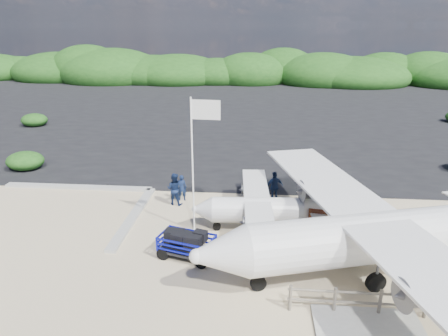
% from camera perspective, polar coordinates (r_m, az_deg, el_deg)
% --- Properties ---
extents(ground, '(160.00, 160.00, 0.00)m').
position_cam_1_polar(ground, '(19.03, -0.90, -9.56)').
color(ground, beige).
extents(asphalt_apron, '(90.00, 50.00, 0.04)m').
position_cam_1_polar(asphalt_apron, '(47.47, 2.73, 8.38)').
color(asphalt_apron, '#B2B2B2').
rests_on(asphalt_apron, ground).
extents(lagoon, '(9.00, 7.00, 0.40)m').
position_cam_1_polar(lagoon, '(22.93, -23.63, -6.01)').
color(lagoon, '#B2B2B2').
rests_on(lagoon, ground).
extents(walkway_pad, '(3.50, 2.50, 0.10)m').
position_cam_1_polar(walkway_pad, '(14.55, 20.22, -21.51)').
color(walkway_pad, '#B2B2B2').
rests_on(walkway_pad, ground).
extents(vegetation_band, '(124.00, 8.00, 4.40)m').
position_cam_1_polar(vegetation_band, '(72.14, 3.54, 12.25)').
color(vegetation_band, '#B2B2B2').
rests_on(vegetation_band, ground).
extents(fence, '(6.40, 2.00, 1.10)m').
position_cam_1_polar(fence, '(15.42, 21.15, -18.97)').
color(fence, '#B2B2B2').
rests_on(fence, ground).
extents(baggage_cart, '(2.77, 2.05, 1.24)m').
position_cam_1_polar(baggage_cart, '(17.45, -5.26, -12.61)').
color(baggage_cart, '#0B11A9').
rests_on(baggage_cart, ground).
extents(flagpole, '(1.33, 0.65, 6.44)m').
position_cam_1_polar(flagpole, '(19.40, -4.25, -9.01)').
color(flagpole, white).
rests_on(flagpole, ground).
extents(signboard, '(1.85, 0.46, 1.52)m').
position_cam_1_polar(signboard, '(19.24, 14.33, -9.90)').
color(signboard, '#582A19').
rests_on(signboard, ground).
extents(crew_a, '(0.60, 0.44, 1.52)m').
position_cam_1_polar(crew_a, '(22.43, -6.07, -2.80)').
color(crew_a, '#111F43').
rests_on(crew_a, ground).
extents(crew_b, '(0.99, 0.84, 1.81)m').
position_cam_1_polar(crew_b, '(21.92, -7.08, -2.98)').
color(crew_b, '#111F43').
rests_on(crew_b, ground).
extents(crew_c, '(1.11, 0.77, 1.75)m').
position_cam_1_polar(crew_c, '(22.31, 7.23, -2.66)').
color(crew_c, '#111F43').
rests_on(crew_c, ground).
extents(aircraft_large, '(21.34, 21.34, 5.18)m').
position_cam_1_polar(aircraft_large, '(39.44, 21.69, 4.65)').
color(aircraft_large, '#B2B2B2').
rests_on(aircraft_large, ground).
extents(aircraft_small, '(7.18, 7.18, 2.45)m').
position_cam_1_polar(aircraft_small, '(50.31, -8.18, 8.85)').
color(aircraft_small, '#B2B2B2').
rests_on(aircraft_small, ground).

